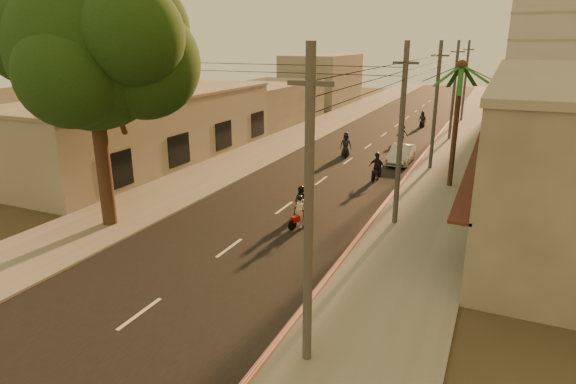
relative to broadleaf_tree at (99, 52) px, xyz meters
name	(u,v)px	position (x,y,z in m)	size (l,w,h in m)	color
ground	(205,266)	(6.61, -2.14, -8.48)	(160.00, 160.00, 0.00)	#383023
road	(348,161)	(6.61, 17.86, -8.47)	(10.00, 140.00, 0.02)	black
sidewalk_right	(448,170)	(14.11, 17.86, -8.42)	(5.00, 140.00, 0.12)	slate
sidewalk_left	(262,152)	(-0.89, 17.86, -8.42)	(5.00, 140.00, 0.12)	slate
curb_stripe	(401,184)	(11.71, 12.86, -8.38)	(0.20, 60.00, 0.20)	red
shophouse_row	(561,132)	(20.57, 15.86, -4.83)	(8.80, 34.20, 7.30)	gray
left_building	(151,127)	(-7.37, 11.86, -5.88)	(8.20, 24.20, 5.20)	gray
broadleaf_tree	(99,52)	(0.00, 0.00, 0.00)	(9.60, 8.70, 12.10)	black
palm_tree	(461,73)	(14.61, 13.86, -1.33)	(5.00, 5.00, 8.20)	black
utility_poles	(438,78)	(12.81, 17.86, -1.94)	(1.20, 48.26, 9.00)	#38383A
filler_right	(539,97)	(20.61, 42.86, -5.48)	(8.00, 14.00, 6.00)	gray
filler_left_near	(267,103)	(-7.39, 31.86, -6.28)	(8.00, 14.00, 4.40)	gray
filler_left_far	(322,80)	(-7.39, 49.86, -4.98)	(8.00, 14.00, 7.00)	gray
scooter_red	(300,213)	(8.53, 3.54, -7.72)	(0.93, 1.65, 1.70)	black
scooter_mid_a	(301,203)	(8.01, 4.97, -7.69)	(0.87, 1.77, 1.74)	black
scooter_mid_b	(377,167)	(9.89, 13.65, -7.63)	(1.09, 1.92, 1.89)	black
scooter_far_a	(346,146)	(5.96, 19.22, -7.57)	(1.28, 1.96, 2.00)	black
scooter_far_b	(402,134)	(8.94, 27.00, -7.71)	(1.33, 1.66, 1.67)	black
parked_car	(401,154)	(10.51, 18.80, -7.76)	(1.55, 4.33, 1.42)	#A0A2A8
scooter_far_c	(422,120)	(9.33, 35.82, -7.69)	(0.91, 1.77, 1.74)	black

